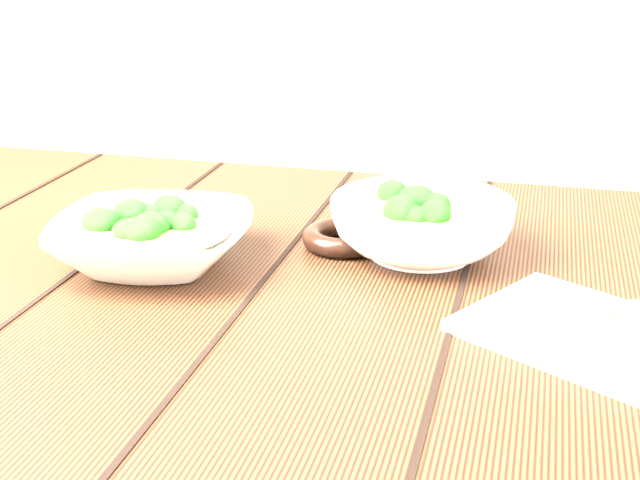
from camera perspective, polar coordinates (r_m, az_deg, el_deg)
table at (r=0.99m, az=-1.98°, el=-8.70°), size 1.20×0.80×0.75m
soup_bowl_front at (r=0.97m, az=-10.68°, el=0.05°), size 0.24×0.24×0.06m
soup_bowl_back at (r=0.98m, az=6.51°, el=0.96°), size 0.22×0.22×0.07m
trivet at (r=1.01m, az=1.51°, el=0.16°), size 0.12×0.12×0.02m
napkin at (r=0.83m, az=16.46°, el=-5.63°), size 0.25×0.24×0.01m
spoon_left at (r=0.85m, az=17.59°, el=-4.51°), size 0.13×0.12×0.01m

